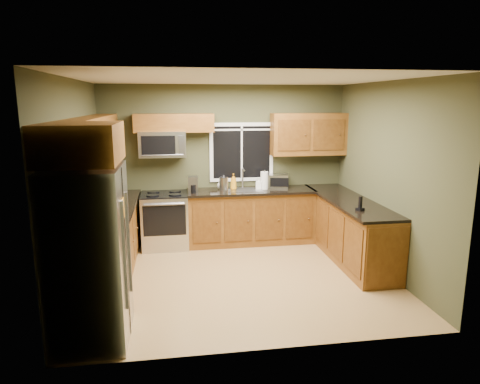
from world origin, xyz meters
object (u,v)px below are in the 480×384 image
object	(u,v)px
refrigerator	(89,256)
toaster_oven	(277,181)
microwave	(162,144)
soap_bottle_c	(221,184)
kettle	(224,183)
coffee_maker	(193,185)
soap_bottle_a	(233,182)
soap_bottle_b	(259,183)
cordless_phone	(360,206)
paper_towel_roll	(264,180)
range	(165,220)

from	to	relation	value
refrigerator	toaster_oven	bearing A→B (deg)	47.77
microwave	soap_bottle_c	xyz separation A→B (m)	(0.97, 0.02, -0.70)
microwave	kettle	world-z (taller)	microwave
coffee_maker	soap_bottle_a	world-z (taller)	soap_bottle_a
coffee_maker	kettle	bearing A→B (deg)	10.84
soap_bottle_c	kettle	bearing A→B (deg)	-72.61
soap_bottle_b	coffee_maker	bearing A→B (deg)	-175.52
cordless_phone	paper_towel_roll	bearing A→B (deg)	121.35
kettle	cordless_phone	xyz separation A→B (m)	(1.70, -1.66, -0.06)
range	soap_bottle_a	bearing A→B (deg)	3.51
kettle	soap_bottle_b	size ratio (longest dim) A/B	1.34
range	paper_towel_roll	size ratio (longest dim) A/B	2.82
microwave	kettle	bearing A→B (deg)	-4.99
paper_towel_roll	microwave	bearing A→B (deg)	176.61
range	toaster_oven	bearing A→B (deg)	4.30
cordless_phone	kettle	bearing A→B (deg)	135.73
range	coffee_maker	bearing A→B (deg)	-6.03
soap_bottle_c	coffee_maker	bearing A→B (deg)	-157.07
coffee_maker	soap_bottle_c	size ratio (longest dim) A/B	1.51
microwave	coffee_maker	xyz separation A→B (m)	(0.48, -0.19, -0.67)
range	soap_bottle_c	size ratio (longest dim) A/B	5.35
cordless_phone	soap_bottle_c	bearing A→B (deg)	134.50
microwave	soap_bottle_b	world-z (taller)	microwave
kettle	microwave	bearing A→B (deg)	175.01
coffee_maker	paper_towel_roll	world-z (taller)	paper_towel_roll
soap_bottle_a	soap_bottle_c	world-z (taller)	soap_bottle_a
kettle	cordless_phone	bearing A→B (deg)	-44.27
soap_bottle_a	soap_bottle_c	xyz separation A→B (m)	(-0.20, 0.08, -0.05)
range	soap_bottle_c	world-z (taller)	soap_bottle_c
soap_bottle_a	soap_bottle_b	size ratio (longest dim) A/B	1.35
coffee_maker	kettle	world-z (taller)	kettle
microwave	soap_bottle_c	world-z (taller)	microwave
refrigerator	cordless_phone	size ratio (longest dim) A/B	8.91
soap_bottle_a	soap_bottle_b	world-z (taller)	soap_bottle_a
refrigerator	microwave	xyz separation A→B (m)	(0.69, 2.91, 0.83)
kettle	soap_bottle_a	xyz separation A→B (m)	(0.17, 0.02, 0.01)
refrigerator	microwave	bearing A→B (deg)	76.66
range	cordless_phone	size ratio (longest dim) A/B	4.64
range	paper_towel_roll	bearing A→B (deg)	1.19
range	toaster_oven	distance (m)	2.05
range	soap_bottle_a	xyz separation A→B (m)	(1.17, 0.07, 0.61)
kettle	paper_towel_roll	xyz separation A→B (m)	(0.70, -0.01, 0.03)
coffee_maker	paper_towel_roll	xyz separation A→B (m)	(1.22, 0.09, 0.03)
soap_bottle_c	toaster_oven	bearing A→B (deg)	-0.46
microwave	cordless_phone	xyz separation A→B (m)	(2.70, -1.75, -0.73)
toaster_oven	kettle	distance (m)	0.96
microwave	cordless_phone	distance (m)	3.30
refrigerator	paper_towel_roll	size ratio (longest dim) A/B	5.41
toaster_oven	soap_bottle_a	world-z (taller)	soap_bottle_a
refrigerator	soap_bottle_c	world-z (taller)	refrigerator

